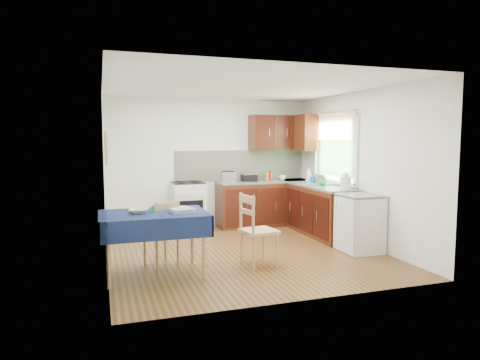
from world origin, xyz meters
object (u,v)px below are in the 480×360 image
object	(u,v)px
toaster	(228,177)
chair_near	(256,228)
dish_rack	(320,183)
kettle	(346,182)
chair_far	(163,232)
dining_table	(154,221)
sandwich_press	(249,177)

from	to	relation	value
toaster	chair_near	bearing A→B (deg)	-122.68
chair_near	toaster	size ratio (longest dim) A/B	3.47
dish_rack	kettle	xyz separation A→B (m)	(-0.01, -0.87, 0.10)
chair_far	dining_table	bearing A→B (deg)	40.92
chair_near	toaster	bearing A→B (deg)	-17.04
sandwich_press	dish_rack	xyz separation A→B (m)	(1.02, -0.98, -0.06)
sandwich_press	toaster	bearing A→B (deg)	171.50
chair_near	kettle	world-z (taller)	kettle
dining_table	kettle	xyz separation A→B (m)	(3.15, 0.64, 0.33)
dining_table	chair_near	xyz separation A→B (m)	(1.37, -0.01, -0.17)
sandwich_press	kettle	distance (m)	2.11
dining_table	sandwich_press	size ratio (longest dim) A/B	4.76
kettle	chair_near	bearing A→B (deg)	-159.97
dining_table	toaster	distance (m)	2.99
dining_table	kettle	distance (m)	3.23
chair_far	sandwich_press	distance (m)	3.00
toaster	kettle	xyz separation A→B (m)	(1.45, -1.79, 0.03)
dining_table	dish_rack	bearing A→B (deg)	48.08
chair_near	toaster	distance (m)	2.51
chair_far	toaster	distance (m)	2.69
dining_table	dish_rack	size ratio (longest dim) A/B	3.12
dining_table	chair_far	distance (m)	0.40
chair_far	chair_near	world-z (taller)	chair_near
chair_far	toaster	bearing A→B (deg)	-148.99
chair_near	chair_far	bearing A→B (deg)	66.18
dining_table	sandwich_press	distance (m)	3.29
dish_rack	kettle	distance (m)	0.87
dining_table	kettle	size ratio (longest dim) A/B	4.59
chair_near	toaster	world-z (taller)	toaster
dish_rack	toaster	bearing A→B (deg)	167.97
sandwich_press	dish_rack	size ratio (longest dim) A/B	0.65
dining_table	toaster	world-z (taller)	toaster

